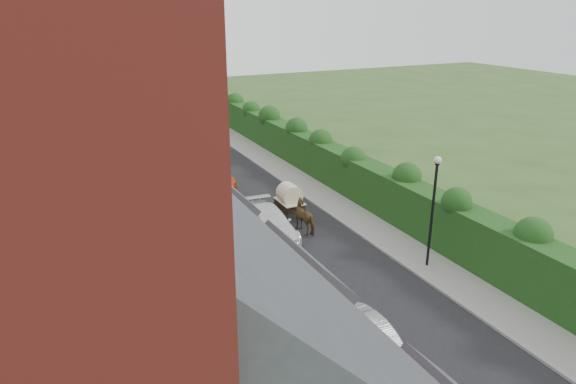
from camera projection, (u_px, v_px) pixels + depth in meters
The scene contains 24 objects.
ground at pixel (425, 336), 18.20m from camera, with size 140.00×140.00×0.00m, color #2D4C1E.
road at pixel (282, 225), 27.31m from camera, with size 6.00×58.00×0.02m, color black.
pavement_hedge_side at pixel (347, 212), 28.96m from camera, with size 2.20×58.00×0.12m, color gray.
pavement_house_side at pixel (212, 238), 25.72m from camera, with size 1.70×58.00×0.12m, color gray.
kerb_hedge_side at pixel (331, 215), 28.53m from camera, with size 0.18×58.00×0.13m, color gray.
kerb_house_side at pixel (227, 235), 26.05m from camera, with size 0.18×58.00×0.13m, color gray.
hedge at pixel (376, 182), 29.17m from camera, with size 2.10×58.00×2.85m.
terrace_row at pixel (60, 178), 20.70m from camera, with size 9.05×40.50×11.50m.
garden_wall_row at pixel (198, 242), 24.33m from camera, with size 0.35×40.35×1.10m.
lamppost at pixel (434, 198), 21.84m from camera, with size 0.32×0.32×5.16m.
tree_far_left at pixel (133, 64), 49.09m from camera, with size 7.14×6.80×9.29m.
tree_far_right at pixel (189, 54), 53.04m from camera, with size 7.98×7.60×10.31m.
tree_far_back at pixel (63, 55), 48.90m from camera, with size 8.40×8.00×10.82m.
car_silver_a at pixel (365, 350), 16.20m from camera, with size 1.71×4.89×1.61m, color #9D9CA1.
car_silver_b at pixel (314, 299), 19.14m from camera, with size 2.36×5.12×1.42m, color #B2B4BA.
car_white at pixel (269, 223), 25.82m from camera, with size 1.98×4.87×1.41m, color silver.
car_green at pixel (227, 211), 27.42m from camera, with size 1.68×4.19×1.43m, color #103820.
car_red at pixel (209, 175), 33.02m from camera, with size 1.60×4.59×1.51m, color maroon.
car_beige at pixel (188, 156), 37.26m from camera, with size 2.49×5.41×1.50m, color tan.
car_grey at pixel (151, 133), 43.96m from camera, with size 2.08×5.11×1.48m, color #525459.
car_black at pixel (139, 118), 49.46m from camera, with size 1.89×4.69×1.60m, color black.
horse at pixel (307, 217), 26.38m from camera, with size 0.86×1.89×1.60m, color brown.
horse_cart at pixel (289, 199), 28.00m from camera, with size 1.22×2.70×1.95m.
car_extra_far at pixel (146, 121), 48.44m from camera, with size 1.86×4.61×1.57m, color white.
Camera 1 is at (-11.05, -11.71, 11.05)m, focal length 32.00 mm.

